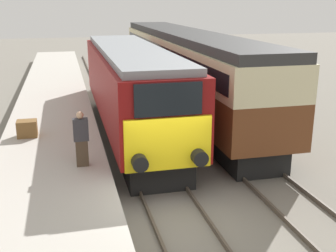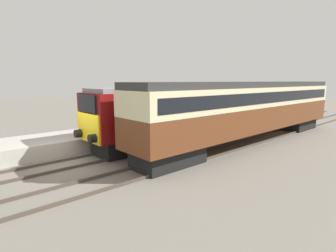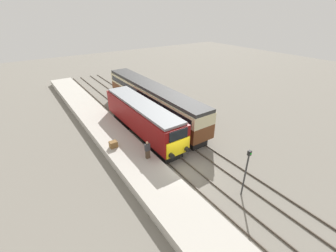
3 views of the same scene
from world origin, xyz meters
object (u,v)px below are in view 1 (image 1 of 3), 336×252
(person_on_platform, at_px, (81,139))
(luggage_crate, at_px, (27,129))
(locomotive, at_px, (131,88))
(passenger_carriage, at_px, (185,63))

(person_on_platform, bearing_deg, luggage_crate, 118.32)
(person_on_platform, xyz_separation_m, luggage_crate, (-1.80, 3.34, -0.53))
(locomotive, xyz_separation_m, luggage_crate, (-4.12, -1.77, -0.96))
(person_on_platform, relative_size, luggage_crate, 2.38)
(person_on_platform, height_order, luggage_crate, person_on_platform)
(locomotive, xyz_separation_m, person_on_platform, (-2.32, -5.11, -0.43))
(passenger_carriage, bearing_deg, luggage_crate, -143.84)
(locomotive, relative_size, luggage_crate, 18.91)
(locomotive, distance_m, luggage_crate, 4.58)
(passenger_carriage, bearing_deg, locomotive, -132.41)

